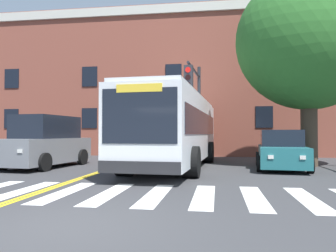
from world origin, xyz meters
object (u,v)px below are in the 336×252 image
Objects in this scene: city_bus at (176,129)px; street_tree_curbside_large at (308,43)px; car_teal_far_lane at (281,151)px; traffic_light_overhead at (195,96)px; car_grey_near_lane at (46,143)px.

street_tree_curbside_large is at bearing 11.41° from city_bus.
city_bus is 1.27× the size of street_tree_curbside_large.
street_tree_curbside_large is (1.53, 1.37, 5.07)m from car_teal_far_lane.
traffic_light_overhead is at bearing -178.47° from car_teal_far_lane.
city_bus is 1.72m from traffic_light_overhead.
car_grey_near_lane is at bearing -174.26° from traffic_light_overhead.
city_bus is at bearing 8.82° from car_grey_near_lane.
street_tree_curbside_large reaches higher than traffic_light_overhead.
car_grey_near_lane reaches higher than car_teal_far_lane.
street_tree_curbside_large reaches higher than car_grey_near_lane.
city_bus is at bearing 165.19° from traffic_light_overhead.
car_teal_far_lane is at bearing -1.64° from city_bus.
car_grey_near_lane is 1.09× the size of car_teal_far_lane.
car_grey_near_lane is 7.09m from traffic_light_overhead.
car_grey_near_lane is 13.09m from street_tree_curbside_large.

